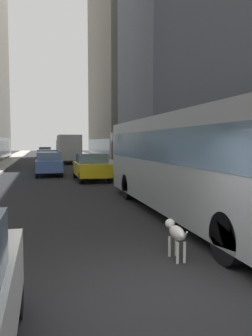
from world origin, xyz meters
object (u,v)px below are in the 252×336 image
Objects in this scene: car_black_suv at (47,159)px; pedestrian_with_handbag at (226,172)px; car_grey_wagon at (45,153)px; car_blue_hatchback at (49,164)px; dalmatian_dog at (176,233)px; car_yellow_taxi at (91,167)px; box_truck at (68,148)px; transit_bus at (192,159)px.

pedestrian_with_handbag is at bearing -67.84° from car_black_suv.
car_grey_wagon is 1.00× the size of car_black_suv.
car_blue_hatchback is 2.41× the size of pedestrian_with_handbag.
dalmatian_dog is (2.05, -18.08, -0.31)m from car_blue_hatchback.
car_blue_hatchback is at bearing -90.00° from car_black_suv.
car_blue_hatchback is 4.48m from car_yellow_taxi.
dalmatian_dog is (-0.35, -14.29, -0.31)m from car_yellow_taxi.
car_grey_wagon is 12.61m from box_truck.
pedestrian_with_handbag is at bearing -79.23° from box_truck.
box_truck is 25.88m from pedestrian_with_handbag.
pedestrian_with_handbag is (7.23, -10.91, 0.19)m from car_blue_hatchback.
dalmatian_dog is at bearing -83.53° from car_blue_hatchback.
transit_bus is 15.06m from car_blue_hatchback.
box_truck reaches higher than car_blue_hatchback.
car_black_suv is at bearing 112.16° from pedestrian_with_handbag.
car_black_suv is 19.18m from pedestrian_with_handbag.
transit_bus is 41.54m from car_grey_wagon.
car_blue_hatchback is 0.96× the size of car_yellow_taxi.
transit_bus is at bearing -84.47° from car_grey_wagon.
car_grey_wagon is at bearing 101.00° from box_truck.
transit_bus is 2.71× the size of car_yellow_taxi.
dalmatian_dog is at bearing -118.44° from transit_bus.
transit_bus is at bearing -81.49° from car_yellow_taxi.
box_truck is 32.61m from dalmatian_dog.
car_yellow_taxi is 4.42× the size of dalmatian_dog.
car_black_suv reaches higher than dalmatian_dog.
car_blue_hatchback is at bearing 105.44° from transit_bus.
dalmatian_dog is at bearing -85.30° from car_black_suv.
car_black_suv is 4.35× the size of dalmatian_dog.
dalmatian_dog is (2.05, -24.93, -0.31)m from car_black_suv.
car_blue_hatchback is at bearing 122.37° from car_yellow_taxi.
car_grey_wagon is 0.98× the size of car_yellow_taxi.
car_yellow_taxi is 1.02× the size of car_black_suv.
box_truck reaches higher than car_yellow_taxi.
box_truck is (0.00, 18.29, 0.84)m from car_yellow_taxi.
car_grey_wagon is (0.00, 26.85, 0.00)m from car_blue_hatchback.
pedestrian_with_handbag is (7.23, -37.76, 0.19)m from car_grey_wagon.
car_black_suv is at bearing 100.62° from transit_bus.
car_yellow_taxi reaches higher than dalmatian_dog.
transit_bus is 4.28m from dalmatian_dog.
box_truck is 7.79× the size of dalmatian_dog.
dalmatian_dog is 8.86m from pedestrian_with_handbag.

